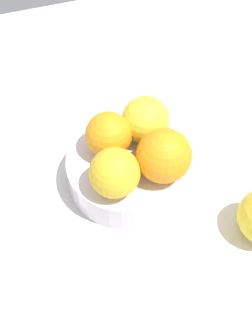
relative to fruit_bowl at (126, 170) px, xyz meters
The scene contains 7 objects.
ground_plane 3.69cm from the fruit_bowl, ahead, with size 110.00×110.00×2.00cm, color silver.
fruit_bowl is the anchor object (origin of this frame).
orange_in_bowl_0 7.39cm from the fruit_bowl, 35.30° to the left, with size 7.32×7.32×7.32cm, color orange.
orange_in_bowl_1 8.68cm from the fruit_bowl, 144.23° to the left, with size 7.49×7.49×7.49cm, color yellow.
orange_in_bowl_2 9.35cm from the fruit_bowl, 132.52° to the right, with size 8.31×8.31×8.31cm, color orange.
orange_in_bowl_3 8.92cm from the fruit_bowl, 50.46° to the right, with size 7.64×7.64×7.64cm, color yellow.
folded_napkin 24.85cm from the fruit_bowl, behind, with size 13.42×13.42×0.30cm, color white.
Camera 1 is at (-37.45, 12.57, 57.17)cm, focal length 43.89 mm.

